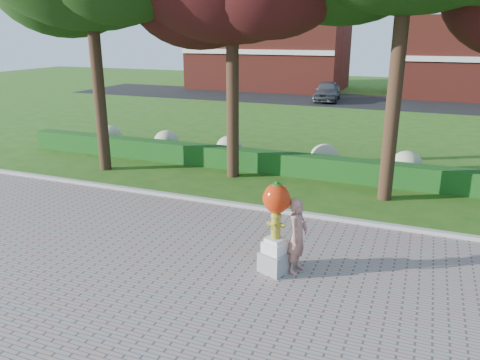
{
  "coord_description": "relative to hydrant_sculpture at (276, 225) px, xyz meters",
  "views": [
    {
      "loc": [
        4.46,
        -9.42,
        5.14
      ],
      "look_at": [
        0.29,
        1.0,
        1.58
      ],
      "focal_mm": 35.0,
      "sensor_mm": 36.0,
      "label": 1
    }
  ],
  "objects": [
    {
      "name": "building_left",
      "position": [
        -11.71,
        34.46,
        2.34
      ],
      "size": [
        14.0,
        8.0,
        7.0
      ],
      "primitive_type": "cube",
      "color": "maroon",
      "rests_on": "ground"
    },
    {
      "name": "hydrangea_row",
      "position": [
        -1.13,
        8.46,
        -0.61
      ],
      "size": [
        20.1,
        1.1,
        0.99
      ],
      "color": "#BFC496",
      "rests_on": "ground"
    },
    {
      "name": "woman",
      "position": [
        0.44,
        0.18,
        -0.26
      ],
      "size": [
        0.48,
        0.67,
        1.71
      ],
      "primitive_type": "imported",
      "rotation": [
        0.0,
        0.0,
        1.46
      ],
      "color": "#AC7262",
      "rests_on": "walkway"
    },
    {
      "name": "parked_car",
      "position": [
        -4.58,
        27.53,
        -0.38
      ],
      "size": [
        2.22,
        4.61,
        1.52
      ],
      "primitive_type": "imported",
      "rotation": [
        0.0,
        0.0,
        0.1
      ],
      "color": "#44474C",
      "rests_on": "street"
    },
    {
      "name": "street",
      "position": [
        -1.71,
        28.46,
        -1.15
      ],
      "size": [
        50.0,
        8.0,
        0.02
      ],
      "primitive_type": "cube",
      "color": "black",
      "rests_on": "ground"
    },
    {
      "name": "lawn_hedge",
      "position": [
        -1.71,
        7.46,
        -0.76
      ],
      "size": [
        24.0,
        0.7,
        0.8
      ],
      "primitive_type": "cube",
      "color": "#144714",
      "rests_on": "ground"
    },
    {
      "name": "ground",
      "position": [
        -1.71,
        0.46,
        -1.16
      ],
      "size": [
        100.0,
        100.0,
        0.0
      ],
      "primitive_type": "plane",
      "color": "#265916",
      "rests_on": "ground"
    },
    {
      "name": "walkway",
      "position": [
        -1.71,
        -3.54,
        -1.14
      ],
      "size": [
        40.0,
        14.0,
        0.04
      ],
      "primitive_type": "cube",
      "color": "gray",
      "rests_on": "ground"
    },
    {
      "name": "hydrant_sculpture",
      "position": [
        0.0,
        0.0,
        0.0
      ],
      "size": [
        0.74,
        0.74,
        2.11
      ],
      "rotation": [
        0.0,
        0.0,
        -0.37
      ],
      "color": "gray",
      "rests_on": "walkway"
    },
    {
      "name": "curb",
      "position": [
        -1.71,
        3.46,
        -1.08
      ],
      "size": [
        40.0,
        0.18,
        0.15
      ],
      "primitive_type": "cube",
      "color": "#ADADA5",
      "rests_on": "ground"
    },
    {
      "name": "building_right",
      "position": [
        6.29,
        34.46,
        2.04
      ],
      "size": [
        12.0,
        8.0,
        6.4
      ],
      "primitive_type": "cube",
      "color": "maroon",
      "rests_on": "ground"
    }
  ]
}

